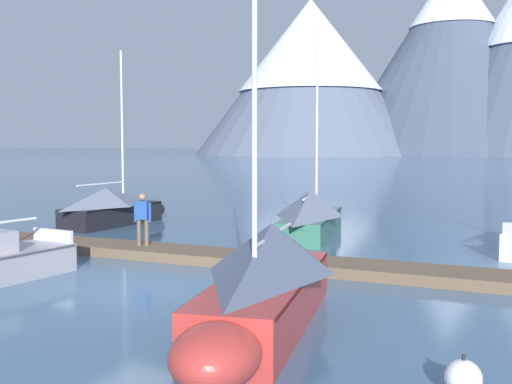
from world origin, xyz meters
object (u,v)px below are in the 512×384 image
Objects in this scene: person_on_dock at (143,216)px; mooring_buoy_channel_marker at (463,378)px; sailboat_mid_dock_starboard at (265,281)px; sailboat_mid_dock_port at (312,214)px; sailboat_nearest_berth at (114,207)px.

mooring_buoy_channel_marker is (11.11, -6.81, -0.99)m from person_on_dock.
sailboat_mid_dock_port is at bearing 108.79° from sailboat_mid_dock_starboard.
sailboat_mid_dock_starboard reaches higher than sailboat_nearest_berth.
person_on_dock is 2.75× the size of mooring_buoy_channel_marker.
mooring_buoy_channel_marker is (4.01, -1.61, -0.67)m from sailboat_mid_dock_starboard.
sailboat_mid_dock_port is at bearing 120.93° from mooring_buoy_channel_marker.
sailboat_mid_dock_starboard reaches higher than person_on_dock.
sailboat_mid_dock_port reaches higher than sailboat_nearest_berth.
sailboat_nearest_berth is 0.85× the size of sailboat_mid_dock_starboard.
person_on_dock is at bearing 143.74° from sailboat_mid_dock_starboard.
sailboat_nearest_berth is 20.95m from mooring_buoy_channel_marker.
sailboat_mid_dock_starboard is 5.32× the size of person_on_dock.
person_on_dock is at bearing -42.62° from sailboat_nearest_berth.
sailboat_nearest_berth reaches higher than person_on_dock.
sailboat_mid_dock_starboard is 8.81m from person_on_dock.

